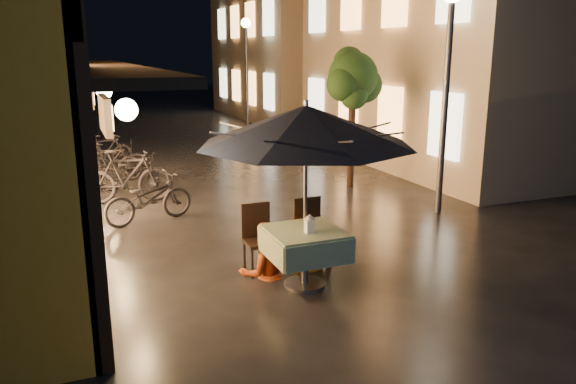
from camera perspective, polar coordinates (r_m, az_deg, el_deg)
name	(u,v)px	position (r m, az deg, el deg)	size (l,w,h in m)	color
ground	(350,270)	(8.18, 6.30, -7.86)	(90.00, 90.00, 0.00)	black
east_building_near	(480,38)	(17.23, 18.93, 14.62)	(7.30, 9.30, 6.80)	#BAA68F
east_building_far	(312,37)	(27.06, 2.45, 15.44)	(7.30, 10.30, 7.30)	#BAA68F
street_tree	(353,80)	(12.72, 6.64, 11.22)	(1.43, 1.20, 3.15)	black
streetlamp_near	(448,58)	(10.91, 15.96, 12.92)	(0.36, 0.36, 4.23)	#59595E
streetlamp_far	(246,54)	(21.70, -4.24, 13.77)	(0.36, 0.36, 4.23)	#59595E
cafe_table	(305,244)	(7.42, 1.74, -5.28)	(0.99, 0.99, 0.78)	#59595E
patio_umbrella	(306,125)	(7.05, 1.83, 6.78)	(2.81, 2.81, 2.46)	#59595E
cafe_chair_left	(258,234)	(7.94, -3.05, -4.32)	(0.42, 0.42, 0.97)	black
cafe_chair_right	(310,228)	(8.22, 2.23, -3.67)	(0.42, 0.42, 0.97)	black
table_lantern	(310,223)	(7.19, 2.20, -3.13)	(0.16, 0.16, 0.25)	white
person_orange	(264,224)	(7.72, -2.45, -3.23)	(0.73, 0.57, 1.50)	#BA4517
person_yellow	(312,221)	(7.98, 2.42, -2.96)	(0.91, 0.53, 1.41)	#FF9D18
bicycle_0	(149,199)	(10.50, -13.99, -0.65)	(0.59, 1.70, 0.89)	black
bicycle_1	(127,177)	(11.94, -16.07, 1.50)	(0.52, 1.83, 1.10)	black
bicycle_2	(134,172)	(13.00, -15.41, 1.93)	(0.55, 1.58, 0.83)	black
bicycle_3	(110,162)	(14.12, -17.65, 2.91)	(0.43, 1.53, 0.92)	black
bicycle_4	(113,159)	(14.55, -17.33, 3.19)	(0.59, 1.69, 0.89)	black
bicycle_5	(106,151)	(15.75, -18.02, 3.96)	(0.42, 1.50, 0.90)	black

